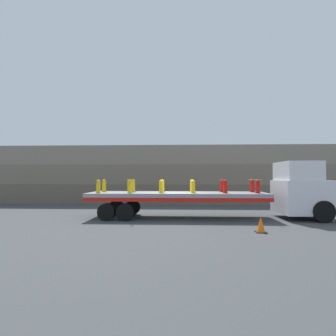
{
  "coord_description": "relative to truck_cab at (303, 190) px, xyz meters",
  "views": [
    {
      "loc": [
        0.15,
        -14.54,
        2.27
      ],
      "look_at": [
        -0.5,
        0.0,
        2.75
      ],
      "focal_mm": 28.0,
      "sensor_mm": 36.0,
      "label": 1
    }
  ],
  "objects": [
    {
      "name": "flatbed_trailer",
      "position": [
        -7.34,
        0.0,
        -0.37
      ],
      "size": [
        9.72,
        2.56,
        1.4
      ],
      "color": "gray",
      "rests_on": "ground_plane"
    },
    {
      "name": "truck_cab",
      "position": [
        0.0,
        0.0,
        0.0
      ],
      "size": [
        2.55,
        2.73,
        3.08
      ],
      "color": "silver",
      "rests_on": "ground_plane"
    },
    {
      "name": "cargo_strap_middle",
      "position": [
        -2.58,
        0.0,
        0.59
      ],
      "size": [
        0.05,
        2.65,
        0.01
      ],
      "color": "yellow",
      "rests_on": "fire_hydrant_red_near_5"
    },
    {
      "name": "fire_hydrant_yellow_near_3",
      "position": [
        -5.99,
        -0.54,
        0.22
      ],
      "size": [
        0.28,
        0.47,
        0.71
      ],
      "color": "gold",
      "rests_on": "flatbed_trailer"
    },
    {
      "name": "ground_plane",
      "position": [
        -6.84,
        0.0,
        -1.52
      ],
      "size": [
        120.0,
        120.0,
        0.0
      ],
      "primitive_type": "plane",
      "color": "#3F4244"
    },
    {
      "name": "cargo_strap_rear",
      "position": [
        -9.39,
        0.0,
        0.59
      ],
      "size": [
        0.05,
        2.65,
        0.01
      ],
      "color": "yellow",
      "rests_on": "fire_hydrant_yellow_near_1"
    },
    {
      "name": "fire_hydrant_yellow_far_1",
      "position": [
        -9.39,
        0.54,
        0.22
      ],
      "size": [
        0.28,
        0.47,
        0.71
      ],
      "color": "gold",
      "rests_on": "flatbed_trailer"
    },
    {
      "name": "fire_hydrant_red_near_5",
      "position": [
        -2.58,
        -0.54,
        0.22
      ],
      "size": [
        0.28,
        0.47,
        0.71
      ],
      "color": "red",
      "rests_on": "flatbed_trailer"
    },
    {
      "name": "fire_hydrant_red_far_4",
      "position": [
        -4.28,
        0.54,
        0.22
      ],
      "size": [
        0.28,
        0.47,
        0.71
      ],
      "color": "red",
      "rests_on": "flatbed_trailer"
    },
    {
      "name": "fire_hydrant_yellow_near_0",
      "position": [
        -11.1,
        -0.54,
        0.22
      ],
      "size": [
        0.28,
        0.47,
        0.71
      ],
      "color": "gold",
      "rests_on": "flatbed_trailer"
    },
    {
      "name": "fire_hydrant_yellow_far_2",
      "position": [
        -7.69,
        0.54,
        0.22
      ],
      "size": [
        0.28,
        0.47,
        0.71
      ],
      "color": "gold",
      "rests_on": "flatbed_trailer"
    },
    {
      "name": "fire_hydrant_yellow_near_1",
      "position": [
        -9.39,
        -0.54,
        0.22
      ],
      "size": [
        0.28,
        0.47,
        0.71
      ],
      "color": "gold",
      "rests_on": "flatbed_trailer"
    },
    {
      "name": "fire_hydrant_yellow_far_3",
      "position": [
        -5.99,
        0.54,
        0.22
      ],
      "size": [
        0.28,
        0.47,
        0.71
      ],
      "color": "gold",
      "rests_on": "flatbed_trailer"
    },
    {
      "name": "fire_hydrant_yellow_near_2",
      "position": [
        -7.69,
        -0.54,
        0.22
      ],
      "size": [
        0.28,
        0.47,
        0.71
      ],
      "color": "gold",
      "rests_on": "flatbed_trailer"
    },
    {
      "name": "fire_hydrant_red_far_5",
      "position": [
        -2.58,
        0.54,
        0.22
      ],
      "size": [
        0.28,
        0.47,
        0.71
      ],
      "color": "red",
      "rests_on": "flatbed_trailer"
    },
    {
      "name": "fire_hydrant_red_near_4",
      "position": [
        -4.28,
        -0.54,
        0.22
      ],
      "size": [
        0.28,
        0.47,
        0.71
      ],
      "color": "red",
      "rests_on": "flatbed_trailer"
    },
    {
      "name": "traffic_cone",
      "position": [
        -3.38,
        -3.64,
        -1.21
      ],
      "size": [
        0.43,
        0.43,
        0.64
      ],
      "color": "black",
      "rests_on": "ground_plane"
    },
    {
      "name": "fire_hydrant_yellow_far_0",
      "position": [
        -11.1,
        0.54,
        0.22
      ],
      "size": [
        0.28,
        0.47,
        0.71
      ],
      "color": "gold",
      "rests_on": "flatbed_trailer"
    },
    {
      "name": "rock_cliff",
      "position": [
        -6.84,
        8.22,
        0.92
      ],
      "size": [
        60.0,
        3.3,
        4.89
      ],
      "color": "#665B4C",
      "rests_on": "ground_plane"
    }
  ]
}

